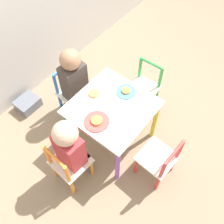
# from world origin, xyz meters

# --- Properties ---
(ground_plane) EXTENTS (6.00, 6.00, 0.00)m
(ground_plane) POSITION_xyz_m (0.00, 0.00, 0.00)
(ground_plane) COLOR #8C755B
(kids_table) EXTENTS (0.58, 0.58, 0.49)m
(kids_table) POSITION_xyz_m (0.00, 0.00, 0.42)
(kids_table) COLOR silver
(kids_table) RESTS_ON ground_plane
(chair_blue) EXTENTS (0.28, 0.28, 0.50)m
(chair_blue) POSITION_xyz_m (0.04, 0.48, 0.24)
(chair_blue) COLOR silver
(chair_blue) RESTS_ON ground_plane
(chair_orange) EXTENTS (0.28, 0.28, 0.50)m
(chair_orange) POSITION_xyz_m (-0.48, 0.03, 0.24)
(chair_orange) COLOR silver
(chair_orange) RESTS_ON ground_plane
(chair_green) EXTENTS (0.27, 0.27, 0.50)m
(chair_green) POSITION_xyz_m (0.49, 0.01, 0.24)
(chair_green) COLOR silver
(chair_green) RESTS_ON ground_plane
(chair_red) EXTENTS (0.27, 0.27, 0.50)m
(chair_red) POSITION_xyz_m (-0.03, -0.48, 0.24)
(chair_red) COLOR silver
(chair_red) RESTS_ON ground_plane
(child_back) EXTENTS (0.21, 0.22, 0.77)m
(child_back) POSITION_xyz_m (0.04, 0.42, 0.46)
(child_back) COLOR #7A6B5B
(child_back) RESTS_ON ground_plane
(child_left) EXTENTS (0.23, 0.21, 0.74)m
(child_left) POSITION_xyz_m (-0.42, 0.03, 0.45)
(child_left) COLOR #7A6B5B
(child_left) RESTS_ON ground_plane
(plate_back) EXTENTS (0.18, 0.18, 0.03)m
(plate_back) POSITION_xyz_m (0.00, 0.18, 0.50)
(plate_back) COLOR white
(plate_back) RESTS_ON kids_table
(plate_left) EXTENTS (0.19, 0.19, 0.03)m
(plate_left) POSITION_xyz_m (-0.18, 0.00, 0.50)
(plate_left) COLOR #E54C47
(plate_left) RESTS_ON kids_table
(plate_right) EXTENTS (0.15, 0.15, 0.03)m
(plate_right) POSITION_xyz_m (0.18, 0.00, 0.50)
(plate_right) COLOR #4C9EE0
(plate_right) RESTS_ON kids_table
(storage_bin) EXTENTS (0.22, 0.18, 0.10)m
(storage_bin) POSITION_xyz_m (-0.23, 0.86, 0.05)
(storage_bin) COLOR slate
(storage_bin) RESTS_ON ground_plane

